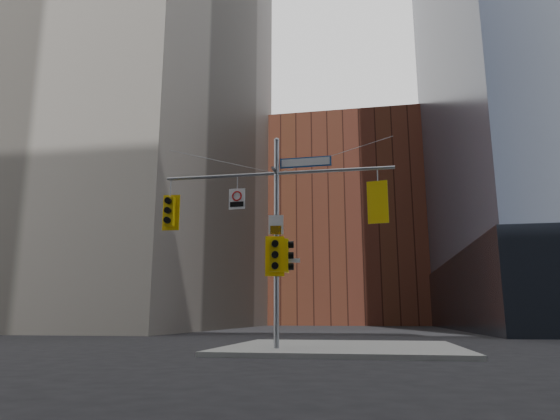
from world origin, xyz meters
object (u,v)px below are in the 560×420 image
(signal_assembly, at_px, (276,218))
(regulatory_sign_arm, at_px, (237,198))
(street_sign_blade, at_px, (305,162))
(traffic_light_pole_front, at_px, (275,255))
(traffic_light_pole_side, at_px, (286,256))
(traffic_light_west_arm, at_px, (170,212))
(traffic_light_east_arm, at_px, (379,203))

(signal_assembly, xyz_separation_m, regulatory_sign_arm, (-1.40, -0.02, 0.76))
(street_sign_blade, distance_m, regulatory_sign_arm, 2.68)
(traffic_light_pole_front, xyz_separation_m, street_sign_blade, (1.01, 0.27, 3.23))
(street_sign_blade, bearing_deg, traffic_light_pole_front, -163.51)
(traffic_light_pole_front, bearing_deg, signal_assembly, 77.25)
(traffic_light_pole_side, height_order, street_sign_blade, street_sign_blade)
(signal_assembly, relative_size, regulatory_sign_arm, 10.98)
(traffic_light_pole_side, distance_m, traffic_light_pole_front, 0.43)
(traffic_light_west_arm, distance_m, traffic_light_pole_side, 4.52)
(signal_assembly, bearing_deg, regulatory_sign_arm, -179.17)
(traffic_light_west_arm, height_order, traffic_light_east_arm, traffic_light_east_arm)
(traffic_light_east_arm, height_order, traffic_light_pole_side, traffic_light_east_arm)
(regulatory_sign_arm, bearing_deg, signal_assembly, 3.99)
(traffic_light_pole_front, relative_size, regulatory_sign_arm, 1.83)
(traffic_light_pole_side, relative_size, traffic_light_pole_front, 0.83)
(regulatory_sign_arm, bearing_deg, traffic_light_east_arm, 3.41)
(traffic_light_west_arm, relative_size, traffic_light_pole_side, 1.17)
(traffic_light_pole_front, bearing_deg, regulatory_sign_arm, 157.54)
(traffic_light_pole_side, height_order, traffic_light_pole_front, traffic_light_pole_front)
(signal_assembly, bearing_deg, traffic_light_pole_front, -90.30)
(signal_assembly, xyz_separation_m, traffic_light_west_arm, (-3.87, 0.01, 0.38))
(traffic_light_pole_front, height_order, street_sign_blade, street_sign_blade)
(traffic_light_east_arm, bearing_deg, traffic_light_pole_side, 9.59)
(regulatory_sign_arm, bearing_deg, traffic_light_west_arm, -177.61)
(traffic_light_west_arm, bearing_deg, traffic_light_pole_side, -3.58)
(street_sign_blade, relative_size, regulatory_sign_arm, 2.45)
(signal_assembly, relative_size, traffic_light_east_arm, 5.66)
(signal_assembly, height_order, traffic_light_east_arm, signal_assembly)
(traffic_light_east_arm, bearing_deg, traffic_light_west_arm, 9.67)
(traffic_light_pole_side, xyz_separation_m, street_sign_blade, (0.69, -0.01, 3.21))
(traffic_light_west_arm, bearing_deg, traffic_light_east_arm, -3.64)
(signal_assembly, height_order, traffic_light_pole_front, signal_assembly)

